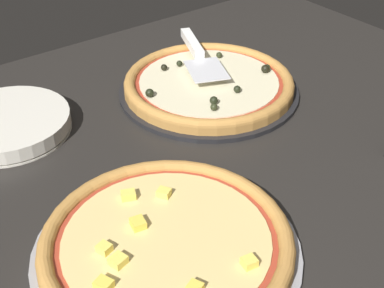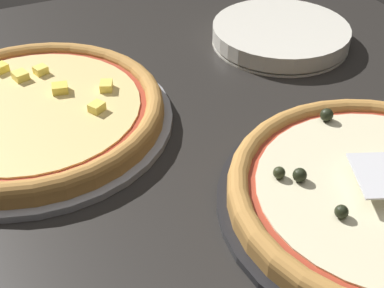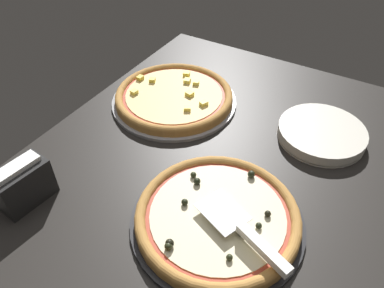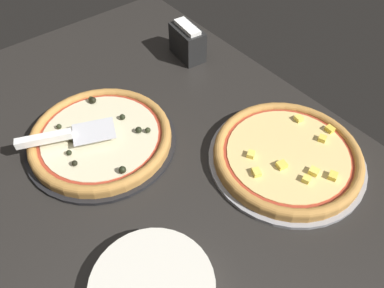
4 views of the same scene
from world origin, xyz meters
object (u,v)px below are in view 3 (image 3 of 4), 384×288
(pizza_front, at_px, (217,216))
(napkin_holder, at_px, (23,184))
(serving_spatula, at_px, (252,238))
(pizza_back, at_px, (174,96))
(plate_stack, at_px, (321,133))

(pizza_front, distance_m, napkin_holder, 0.46)
(serving_spatula, xyz_separation_m, napkin_holder, (-0.13, 0.52, -0.00))
(pizza_back, xyz_separation_m, serving_spatula, (-0.39, -0.44, 0.03))
(plate_stack, height_order, napkin_holder, napkin_holder)
(pizza_back, bearing_deg, serving_spatula, -131.55)
(serving_spatula, bearing_deg, plate_stack, -2.73)
(serving_spatula, relative_size, napkin_holder, 1.83)
(pizza_front, height_order, plate_stack, pizza_front)
(pizza_front, height_order, serving_spatula, serving_spatula)
(pizza_front, bearing_deg, serving_spatula, -110.99)
(pizza_back, relative_size, serving_spatula, 1.53)
(pizza_front, distance_m, serving_spatula, 0.11)
(pizza_front, height_order, napkin_holder, napkin_holder)
(plate_stack, bearing_deg, pizza_back, 97.91)
(pizza_back, bearing_deg, pizza_front, -135.87)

